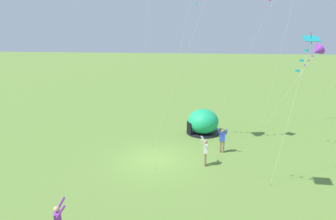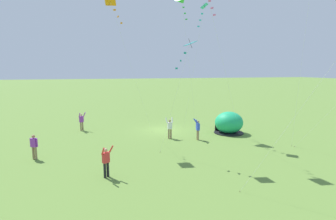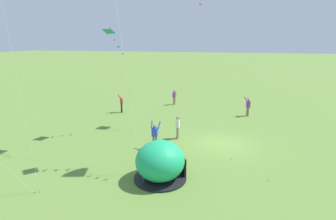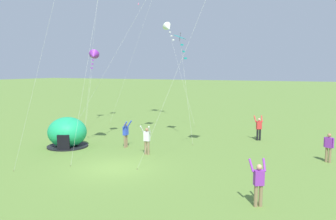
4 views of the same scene
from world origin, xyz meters
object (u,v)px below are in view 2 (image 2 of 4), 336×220
Objects in this scene: kite_orange at (113,8)px; kite_teal at (188,49)px; person_arms_raised at (82,121)px; popup_tent at (229,123)px; kite_pink at (209,0)px; person_far_back at (34,146)px; person_flying_kite at (198,129)px; kite_green at (182,0)px; person_center_field at (106,161)px; kite_cyan at (202,14)px; person_with_toddler at (170,128)px.

kite_orange reaches higher than kite_teal.
kite_orange reaches higher than person_arms_raised.
popup_tent is at bearing 161.32° from person_arms_raised.
kite_pink is at bearing 45.98° from popup_tent.
kite_teal reaches higher than person_far_back.
person_flying_kite is 0.23× the size of kite_teal.
kite_teal is at bearing 59.41° from person_flying_kite.
person_flying_kite is 0.14× the size of kite_green.
kite_teal is at bearing 126.54° from person_arms_raised.
popup_tent reaches higher than person_center_field.
kite_pink is at bearing -155.57° from person_center_field.
kite_pink is at bearing 175.37° from person_far_back.
person_flying_kite is 0.16× the size of kite_cyan.
kite_orange is 1.44× the size of kite_teal.
kite_teal is at bearing 75.10° from kite_green.
kite_orange reaches higher than popup_tent.
kite_green reaches higher than person_with_toddler.
kite_green reaches higher than kite_teal.
person_arms_raised is 0.16× the size of kite_orange.
popup_tent is 1.63× the size of person_far_back.
kite_green is (-12.65, -6.65, 11.89)m from person_far_back.
kite_teal is 0.69× the size of kite_cyan.
kite_pink reaches higher than person_with_toddler.
kite_orange is (6.89, -1.38, 10.00)m from person_flying_kite.
kite_pink is (-1.82, 3.90, 9.99)m from person_with_toddler.
kite_orange is 7.89m from kite_green.
kite_orange reaches higher than person_with_toddler.
popup_tent is 0.24× the size of kite_cyan.
kite_teal reaches higher than person_center_field.
popup_tent is at bearing -134.02° from kite_pink.
person_flying_kite is at bearing -171.78° from person_far_back.
kite_orange is at bearing 26.69° from kite_green.
person_center_field is 0.16× the size of kite_pink.
kite_cyan reaches higher than person_flying_kite.
person_arms_raised is 0.14× the size of kite_green.
person_center_field is at bearing 33.54° from popup_tent.
person_flying_kite is 12.82m from person_far_back.
person_with_toddler is 8.26m from kite_teal.
kite_cyan reaches higher than kite_pink.
person_flying_kite is at bearing -98.57° from kite_pink.
person_flying_kite is 2.49m from person_with_toddler.
kite_teal reaches higher than person_arms_raised.
person_flying_kite is 10.04m from kite_cyan.
person_far_back is (12.69, 1.83, -0.03)m from person_flying_kite.
person_arms_raised is at bearing -33.52° from person_with_toddler.
person_arms_raised and person_with_toddler have the same top height.
kite_green is at bearing -104.90° from kite_teal.
person_far_back is 10.84m from person_with_toddler.
kite_green is (-2.20, -3.75, 11.86)m from person_with_toddler.
person_with_toddler is at bearing -164.45° from person_far_back.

